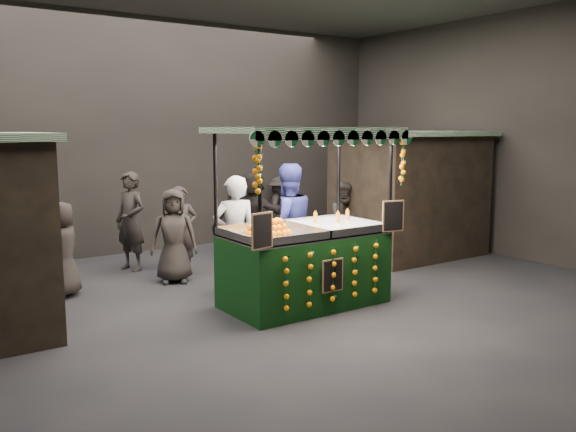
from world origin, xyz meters
TOP-DOWN VIEW (x-y plane):
  - ground at (0.00, 0.00)m, footprint 12.00×12.00m
  - market_hall at (0.00, 0.00)m, footprint 12.10×10.10m
  - neighbour_stall_right at (4.40, 1.50)m, footprint 3.00×2.20m
  - juice_stall at (0.45, -0.26)m, footprint 2.76×1.62m
  - vendor_grey at (-0.18, 0.80)m, footprint 0.79×0.61m
  - vendor_blue at (0.83, 0.82)m, footprint 1.13×0.94m
  - shopper_0 at (-0.27, 2.64)m, footprint 0.66×0.52m
  - shopper_1 at (2.92, 1.80)m, footprint 0.88×0.74m
  - shopper_2 at (0.77, 2.52)m, footprint 0.92×0.85m
  - shopper_3 at (3.18, 4.60)m, footprint 1.03×1.11m
  - shopper_4 at (-2.45, 2.30)m, footprint 0.87×0.85m
  - shopper_5 at (1.73, 3.39)m, footprint 1.20×1.69m
  - shopper_6 at (-0.93, 3.44)m, footprint 0.67×0.80m
  - shopper_7 at (-0.64, 2.14)m, footprint 0.94×0.79m

SIDE VIEW (x-z plane):
  - ground at x=0.00m, z-range 0.00..0.00m
  - shopper_3 at x=3.18m, z-range 0.00..1.50m
  - shopper_4 at x=-2.45m, z-range 0.00..1.52m
  - shopper_2 at x=0.77m, z-range 0.00..1.52m
  - shopper_1 at x=2.92m, z-range 0.00..1.60m
  - shopper_0 at x=-0.27m, z-range 0.00..1.61m
  - shopper_7 at x=-0.64m, z-range 0.00..1.63m
  - juice_stall at x=0.45m, z-range -0.51..2.16m
  - shopper_5 at x=1.73m, z-range 0.00..1.76m
  - shopper_6 at x=-0.93m, z-range 0.00..1.86m
  - vendor_grey at x=-0.18m, z-range 0.00..1.93m
  - vendor_blue at x=0.83m, z-range 0.00..2.08m
  - neighbour_stall_right at x=4.40m, z-range 0.01..2.61m
  - market_hall at x=0.00m, z-range 0.86..5.91m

